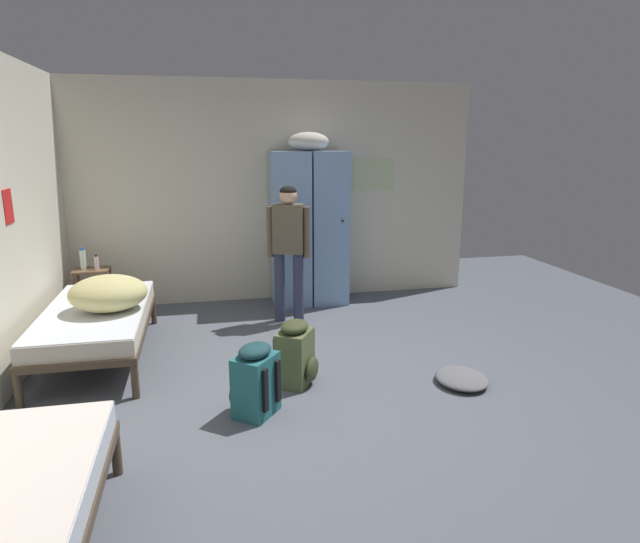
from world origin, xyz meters
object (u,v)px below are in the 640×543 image
(shelf_unit, at_px, (93,288))
(backpack_teal, at_px, (255,381))
(bedding_heap, at_px, (108,293))
(water_bottle, at_px, (83,259))
(locker_bank, at_px, (309,225))
(lotion_bottle, at_px, (97,263))
(backpack_olive, at_px, (296,354))
(person_traveler, at_px, (288,241))
(bed_left_rear, at_px, (96,319))
(clothes_pile_grey, at_px, (462,378))

(shelf_unit, relative_size, backpack_teal, 1.04)
(bedding_heap, bearing_deg, water_bottle, 108.69)
(locker_bank, xyz_separation_m, lotion_bottle, (-2.44, -0.15, -0.32))
(water_bottle, distance_m, backpack_olive, 3.04)
(water_bottle, distance_m, lotion_bottle, 0.17)
(person_traveler, xyz_separation_m, lotion_bottle, (-2.08, 0.55, -0.26))
(water_bottle, bearing_deg, shelf_unit, -14.04)
(water_bottle, relative_size, lotion_bottle, 1.43)
(backpack_teal, bearing_deg, bed_left_rear, 133.79)
(locker_bank, xyz_separation_m, person_traveler, (-0.36, -0.69, -0.06))
(bed_left_rear, height_order, lotion_bottle, lotion_bottle)
(bed_left_rear, xyz_separation_m, water_bottle, (-0.33, 1.30, 0.30))
(person_traveler, relative_size, lotion_bottle, 8.80)
(person_traveler, height_order, lotion_bottle, person_traveler)
(locker_bank, relative_size, bedding_heap, 3.07)
(locker_bank, relative_size, bed_left_rear, 1.09)
(bedding_heap, distance_m, clothes_pile_grey, 3.17)
(bed_left_rear, height_order, clothes_pile_grey, bed_left_rear)
(locker_bank, relative_size, shelf_unit, 3.63)
(bedding_heap, bearing_deg, locker_bank, 35.10)
(locker_bank, relative_size, lotion_bottle, 12.12)
(backpack_teal, bearing_deg, backpack_olive, 49.12)
(water_bottle, height_order, lotion_bottle, water_bottle)
(bed_left_rear, relative_size, lotion_bottle, 11.12)
(shelf_unit, xyz_separation_m, water_bottle, (-0.08, 0.02, 0.34))
(bedding_heap, xyz_separation_m, backpack_olive, (1.55, -0.83, -0.39))
(shelf_unit, bearing_deg, bedding_heap, -74.09)
(shelf_unit, distance_m, clothes_pile_grey, 4.14)
(bedding_heap, distance_m, person_traveler, 1.94)
(backpack_olive, bearing_deg, water_bottle, 132.33)
(lotion_bottle, bearing_deg, backpack_teal, -60.20)
(bed_left_rear, xyz_separation_m, person_traveler, (1.90, 0.69, 0.53))
(locker_bank, bearing_deg, bed_left_rear, -148.49)
(bedding_heap, bearing_deg, person_traveler, 24.31)
(bed_left_rear, xyz_separation_m, clothes_pile_grey, (3.05, -1.21, -0.34))
(bedding_heap, bearing_deg, shelf_unit, 105.91)
(backpack_olive, bearing_deg, person_traveler, 82.94)
(locker_bank, relative_size, water_bottle, 8.47)
(shelf_unit, height_order, backpack_olive, shelf_unit)
(lotion_bottle, bearing_deg, shelf_unit, 150.26)
(locker_bank, distance_m, bed_left_rear, 2.71)
(person_traveler, distance_m, backpack_teal, 2.24)
(clothes_pile_grey, bearing_deg, bedding_heap, 159.04)
(lotion_bottle, bearing_deg, bedding_heap, -76.43)
(locker_bank, distance_m, person_traveler, 0.79)
(backpack_olive, bearing_deg, bed_left_rear, 151.34)
(person_traveler, relative_size, backpack_teal, 2.73)
(shelf_unit, relative_size, backpack_olive, 1.04)
(shelf_unit, bearing_deg, bed_left_rear, -78.93)
(shelf_unit, distance_m, bedding_heap, 1.47)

